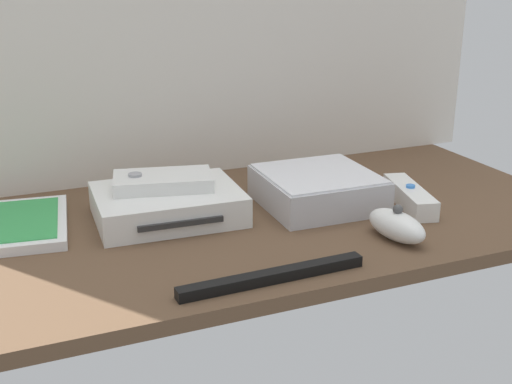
# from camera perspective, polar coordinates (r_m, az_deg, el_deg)

# --- Properties ---
(ground_plane) EXTENTS (1.00, 0.48, 0.02)m
(ground_plane) POSITION_cam_1_polar(r_m,az_deg,el_deg) (1.00, 0.00, -2.71)
(ground_plane) COLOR brown
(ground_plane) RESTS_ON ground
(game_console) EXTENTS (0.22, 0.17, 0.04)m
(game_console) POSITION_cam_1_polar(r_m,az_deg,el_deg) (0.99, -7.57, -1.04)
(game_console) COLOR white
(game_console) RESTS_ON ground_plane
(mini_computer) EXTENTS (0.17, 0.17, 0.05)m
(mini_computer) POSITION_cam_1_polar(r_m,az_deg,el_deg) (1.04, 5.31, 0.29)
(mini_computer) COLOR silver
(mini_computer) RESTS_ON ground_plane
(game_case) EXTENTS (0.16, 0.21, 0.02)m
(game_case) POSITION_cam_1_polar(r_m,az_deg,el_deg) (1.01, -19.76, -2.65)
(game_case) COLOR white
(game_case) RESTS_ON ground_plane
(remote_wand) EXTENTS (0.07, 0.15, 0.03)m
(remote_wand) POSITION_cam_1_polar(r_m,az_deg,el_deg) (1.06, 13.03, -0.38)
(remote_wand) COLOR white
(remote_wand) RESTS_ON ground_plane
(remote_nunchuk) EXTENTS (0.06, 0.11, 0.05)m
(remote_nunchuk) POSITION_cam_1_polar(r_m,az_deg,el_deg) (0.93, 11.96, -2.82)
(remote_nunchuk) COLOR white
(remote_nunchuk) RESTS_ON ground_plane
(remote_classic_pad) EXTENTS (0.16, 0.11, 0.02)m
(remote_classic_pad) POSITION_cam_1_polar(r_m,az_deg,el_deg) (0.99, -8.00, 0.94)
(remote_classic_pad) COLOR white
(remote_classic_pad) RESTS_ON game_console
(sensor_bar) EXTENTS (0.24, 0.02, 0.01)m
(sensor_bar) POSITION_cam_1_polar(r_m,az_deg,el_deg) (0.80, 1.45, -7.23)
(sensor_bar) COLOR black
(sensor_bar) RESTS_ON ground_plane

